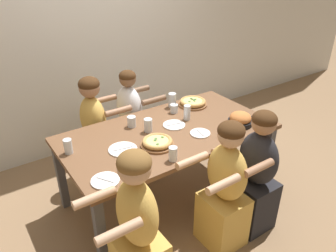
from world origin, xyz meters
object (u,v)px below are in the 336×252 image
Objects in this scene: drinking_glass_e at (172,101)px; diner_near_center at (225,192)px; empty_plate_c at (105,181)px; diner_near_left at (138,232)px; pizza_board_second at (193,102)px; drinking_glass_d at (68,147)px; pizza_board_main at (157,142)px; empty_plate_d at (174,125)px; diner_near_midright at (255,177)px; drinking_glass_b at (173,154)px; empty_plate_a at (123,149)px; drinking_glass_f at (132,122)px; diner_far_center at (131,124)px; cocktail_glass_blue at (174,109)px; drinking_glass_c at (187,113)px; diner_far_midleft at (95,133)px; drinking_glass_a at (148,126)px; skillet_bowl at (240,119)px; empty_plate_b at (200,133)px.

drinking_glass_e is 0.13× the size of diner_near_center.
diner_near_left is at bearing -83.56° from empty_plate_c.
drinking_glass_d is (-1.40, -0.16, 0.02)m from pizza_board_second.
pizza_board_main reaches higher than empty_plate_d.
drinking_glass_b is at bearing 63.16° from diner_near_midright.
empty_plate_c is 0.93m from diner_near_center.
pizza_board_second reaches higher than empty_plate_a.
diner_near_midright reaches higher than drinking_glass_f.
pizza_board_second is (0.75, 0.47, 0.00)m from pizza_board_main.
diner_near_midright is at bearing 15.27° from diner_far_center.
empty_plate_d is at bearing 53.79° from drinking_glass_b.
drinking_glass_e is at bearing 63.06° from cocktail_glass_blue.
drinking_glass_b is at bearing -136.12° from drinking_glass_c.
drinking_glass_c reaches higher than drinking_glass_f.
diner_far_midleft is (-0.75, 0.32, -0.29)m from drinking_glass_e.
empty_plate_a is at bearing 45.21° from empty_plate_c.
drinking_glass_d is (-0.63, 0.56, 0.00)m from drinking_glass_b.
cocktail_glass_blue reaches higher than drinking_glass_f.
diner_near_left is at bearing -81.82° from drinking_glass_d.
drinking_glass_e is at bearing 45.82° from pizza_board_main.
drinking_glass_c is (0.51, 0.49, 0.02)m from drinking_glass_b.
diner_near_left is at bearing -12.47° from diner_far_midleft.
empty_plate_d is 0.42m from drinking_glass_e.
drinking_glass_a is at bearing -64.73° from drinking_glass_f.
cocktail_glass_blue is at bearing -116.94° from drinking_glass_e.
diner_near_left is (-0.51, -0.99, -0.24)m from drinking_glass_f.
drinking_glass_f is (-0.01, 0.42, 0.01)m from pizza_board_main.
diner_near_midright is at bearing 29.28° from diner_far_midleft.
diner_far_center is at bearing 78.53° from drinking_glass_b.
diner_near_left reaches higher than drinking_glass_d.
diner_far_midleft is (-0.19, 1.13, -0.28)m from drinking_glass_b.
drinking_glass_c is (0.01, -0.20, 0.03)m from cocktail_glass_blue.
skillet_bowl is at bearing -57.51° from cocktail_glass_blue.
drinking_glass_c is at bearing 7.89° from diner_near_midright.
pizza_board_main is at bearing -25.43° from drinking_glass_d.
diner_near_left is (-1.13, 0.00, 0.03)m from diner_near_midright.
diner_far_midleft reaches higher than skillet_bowl.
skillet_bowl is (0.84, -0.12, 0.02)m from pizza_board_main.
drinking_glass_e is at bearing 29.37° from empty_plate_a.
skillet_bowl is at bearing -16.12° from drinking_glass_d.
diner_near_left is (-0.59, -0.82, -0.26)m from drinking_glass_a.
diner_far_center is (-0.28, 0.64, -0.32)m from drinking_glass_c.
drinking_glass_b reaches higher than empty_plate_a.
pizza_board_second is at bearing -50.80° from diner_near_left.
empty_plate_b is 1.24× the size of drinking_glass_c.
cocktail_glass_blue is 0.86× the size of drinking_glass_d.
diner_far_midleft is at bearing 127.85° from empty_plate_d.
pizza_board_second is 0.26m from cocktail_glass_blue.
empty_plate_c is at bearing -134.79° from empty_plate_a.
empty_plate_d is at bearing -4.46° from diner_near_center.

